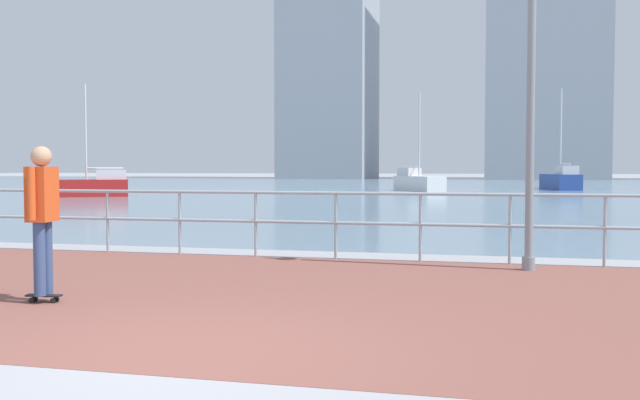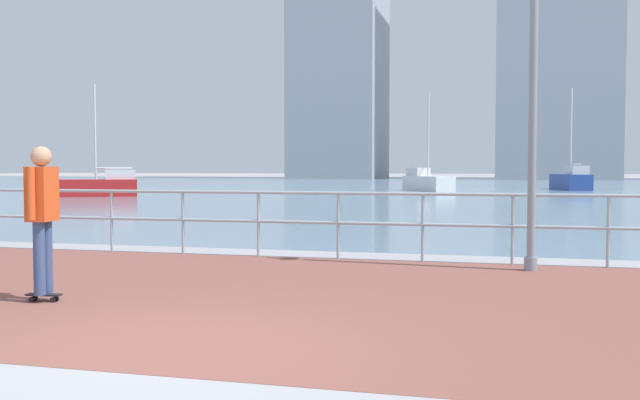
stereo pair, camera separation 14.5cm
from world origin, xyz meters
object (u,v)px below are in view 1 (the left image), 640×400
Objects in this scene: skateboarder at (42,209)px; sailboat_yellow at (418,182)px; lamppost at (520,64)px; sailboat_white at (90,186)px; sailboat_blue at (561,180)px.

sailboat_yellow is at bearing 89.13° from skateboarder.
lamppost is 6.88m from skateboarder.
skateboarder is at bearing -59.60° from sailboat_white.
sailboat_blue reaches higher than lamppost.
sailboat_yellow is (0.58, 38.15, -0.48)m from skateboarder.
sailboat_white is (-24.62, -17.12, -0.10)m from sailboat_blue.
lamppost is 39.03m from sailboat_blue.
sailboat_yellow reaches higher than sailboat_white.
sailboat_blue is at bearing 83.60° from lamppost.
sailboat_white is (-14.95, 25.48, -0.52)m from skateboarder.
sailboat_blue is at bearing 77.22° from skateboarder.
sailboat_yellow reaches higher than lamppost.
sailboat_blue is (4.34, 38.71, -2.41)m from lamppost.
sailboat_blue is (9.66, 42.60, -0.42)m from skateboarder.
lamppost is 0.82× the size of sailboat_blue.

